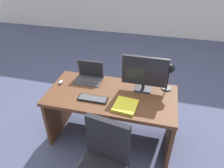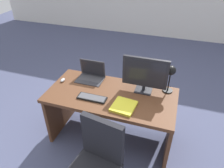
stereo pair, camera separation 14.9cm
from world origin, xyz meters
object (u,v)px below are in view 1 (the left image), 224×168
(monitor, at_px, (144,72))
(book, at_px, (125,106))
(desk, at_px, (112,105))
(laptop, at_px, (90,74))
(mouse, at_px, (61,82))
(keyboard, at_px, (93,99))
(desk_lamp, at_px, (169,72))

(monitor, bearing_deg, book, -111.25)
(desk, bearing_deg, monitor, 21.51)
(laptop, distance_m, mouse, 0.39)
(monitor, bearing_deg, desk, -158.49)
(monitor, xyz_separation_m, book, (-0.14, -0.37, -0.23))
(keyboard, distance_m, book, 0.39)
(desk, bearing_deg, book, -47.88)
(desk, bearing_deg, desk_lamp, 17.97)
(laptop, bearing_deg, mouse, -148.41)
(desk, xyz_separation_m, keyboard, (-0.18, -0.20, 0.22))
(book, bearing_deg, keyboard, 175.02)
(laptop, relative_size, book, 1.20)
(monitor, height_order, book, monitor)
(desk, xyz_separation_m, monitor, (0.35, 0.14, 0.46))
(monitor, distance_m, laptop, 0.74)
(desk, height_order, keyboard, keyboard)
(book, bearing_deg, desk_lamp, 45.85)
(monitor, relative_size, desk_lamp, 1.47)
(desk, distance_m, keyboard, 0.35)
(desk_lamp, bearing_deg, desk, -162.03)
(monitor, bearing_deg, mouse, -173.72)
(monitor, height_order, mouse, monitor)
(mouse, bearing_deg, laptop, 31.59)
(desk, bearing_deg, keyboard, -132.39)
(mouse, height_order, desk_lamp, desk_lamp)
(keyboard, height_order, desk_lamp, desk_lamp)
(desk, relative_size, keyboard, 4.50)
(desk, relative_size, laptop, 4.48)
(laptop, relative_size, keyboard, 1.00)
(desk, distance_m, laptop, 0.51)
(monitor, xyz_separation_m, laptop, (-0.71, 0.09, -0.17))
(laptop, relative_size, mouse, 4.17)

